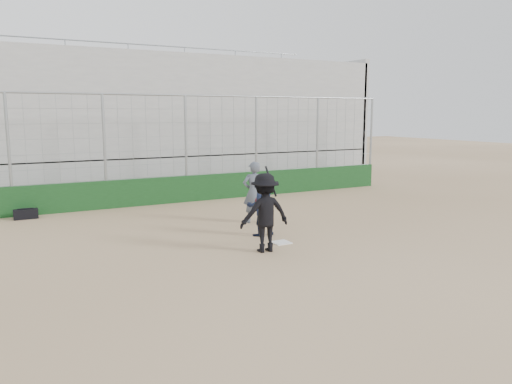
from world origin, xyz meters
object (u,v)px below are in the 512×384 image
equipment_bag (26,214)px  umpire (254,195)px  batter_at_plate (265,213)px  catcher_crouched (260,216)px

equipment_bag → umpire: bearing=-32.3°
umpire → equipment_bag: size_ratio=2.34×
batter_at_plate → catcher_crouched: size_ratio=1.83×
catcher_crouched → batter_at_plate: bearing=-114.8°
batter_at_plate → equipment_bag: size_ratio=2.81×
umpire → equipment_bag: bearing=-21.1°
catcher_crouched → equipment_bag: 7.82m
umpire → equipment_bag: (-6.19, 3.91, -0.70)m
umpire → batter_at_plate: bearing=78.2°
batter_at_plate → equipment_bag: bearing=125.5°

